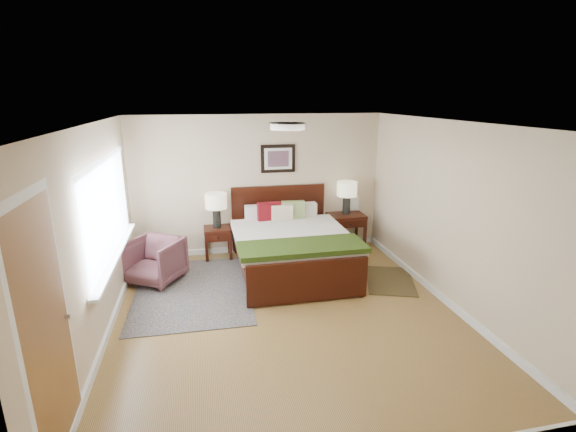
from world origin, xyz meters
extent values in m
plane|color=olive|center=(0.00, 0.00, 0.00)|extent=(5.00, 5.00, 0.00)
cube|color=#C8B191|center=(0.00, 2.50, 1.25)|extent=(4.50, 0.04, 2.50)
cube|color=#C8B191|center=(0.00, -2.50, 1.25)|extent=(4.50, 0.04, 2.50)
cube|color=#C8B191|center=(-2.25, 0.00, 1.25)|extent=(0.04, 5.00, 2.50)
cube|color=#C8B191|center=(2.25, 0.00, 1.25)|extent=(0.04, 5.00, 2.50)
cube|color=white|center=(0.00, 0.00, 2.50)|extent=(4.50, 5.00, 0.02)
cube|color=silver|center=(-2.23, 0.70, 1.40)|extent=(0.02, 2.72, 1.32)
cube|color=silver|center=(-2.21, 0.70, 1.40)|extent=(0.01, 2.60, 1.20)
cube|color=silver|center=(-2.18, 0.70, 0.77)|extent=(0.10, 2.72, 0.04)
cube|color=silver|center=(-2.23, -1.75, 1.09)|extent=(0.01, 1.00, 2.18)
cube|color=brown|center=(-2.23, -1.75, 1.05)|extent=(0.01, 0.90, 2.10)
cylinder|color=#999999|center=(-2.20, -1.37, 1.00)|extent=(0.04, 0.04, 0.04)
cylinder|color=white|center=(0.00, 0.00, 2.46)|extent=(0.40, 0.40, 0.07)
cylinder|color=beige|center=(0.00, 0.00, 2.50)|extent=(0.44, 0.44, 0.01)
cube|color=black|center=(0.35, 2.46, 0.63)|extent=(1.73, 0.06, 1.21)
cube|color=black|center=(0.35, 0.28, 0.32)|extent=(1.73, 0.06, 0.60)
cube|color=black|center=(-0.47, 1.37, 0.35)|extent=(0.06, 2.16, 0.19)
cube|color=black|center=(1.17, 1.37, 0.35)|extent=(0.06, 2.16, 0.19)
cube|color=beige|center=(0.35, 1.37, 0.49)|extent=(1.63, 2.14, 0.24)
cube|color=beige|center=(0.35, 1.27, 0.65)|extent=(1.81, 1.91, 0.11)
cube|color=#293C11|center=(0.35, 0.64, 0.70)|extent=(1.85, 0.70, 0.08)
cube|color=beige|center=(-0.03, 2.22, 0.80)|extent=(0.54, 0.18, 0.28)
cube|color=beige|center=(0.73, 2.22, 0.80)|extent=(0.54, 0.18, 0.28)
cube|color=#5D0A11|center=(0.11, 2.10, 0.84)|extent=(0.42, 0.17, 0.35)
cube|color=#7D9354|center=(0.54, 2.10, 0.84)|extent=(0.42, 0.16, 0.35)
cube|color=beige|center=(0.33, 2.02, 0.82)|extent=(0.37, 0.13, 0.30)
cube|color=black|center=(0.35, 2.48, 1.72)|extent=(0.62, 0.03, 0.50)
cube|color=silver|center=(0.35, 2.46, 1.72)|extent=(0.50, 0.01, 0.38)
cube|color=#A52D23|center=(0.35, 2.44, 1.72)|extent=(0.38, 0.01, 0.28)
cube|color=black|center=(-0.79, 2.27, 0.54)|extent=(0.47, 0.43, 0.05)
cube|color=black|center=(-1.00, 2.09, 0.26)|extent=(0.05, 0.05, 0.52)
cube|color=black|center=(-0.58, 2.09, 0.26)|extent=(0.05, 0.05, 0.52)
cube|color=black|center=(-1.00, 2.45, 0.26)|extent=(0.05, 0.05, 0.52)
cube|color=black|center=(-0.58, 2.45, 0.26)|extent=(0.05, 0.05, 0.52)
cube|color=black|center=(-0.79, 2.07, 0.44)|extent=(0.41, 0.03, 0.14)
cube|color=black|center=(1.60, 2.27, 0.64)|extent=(0.67, 0.50, 0.05)
cube|color=black|center=(1.30, 2.05, 0.31)|extent=(0.05, 0.05, 0.62)
cube|color=black|center=(1.91, 2.05, 0.31)|extent=(0.05, 0.05, 0.62)
cube|color=black|center=(1.30, 2.49, 0.31)|extent=(0.05, 0.05, 0.62)
cube|color=black|center=(1.91, 2.49, 0.31)|extent=(0.05, 0.05, 0.62)
cube|color=black|center=(1.60, 2.03, 0.54)|extent=(0.61, 0.03, 0.14)
cube|color=black|center=(1.60, 2.27, 0.14)|extent=(0.61, 0.44, 0.03)
cube|color=black|center=(1.60, 2.27, 0.17)|extent=(0.25, 0.31, 0.03)
cube|color=black|center=(1.60, 2.27, 0.20)|extent=(0.25, 0.31, 0.03)
cube|color=black|center=(1.60, 2.27, 0.24)|extent=(0.25, 0.31, 0.03)
cylinder|color=black|center=(-0.79, 2.27, 0.73)|extent=(0.14, 0.14, 0.32)
cylinder|color=black|center=(-0.79, 2.27, 0.91)|extent=(0.02, 0.02, 0.06)
cylinder|color=beige|center=(-0.79, 2.27, 1.05)|extent=(0.37, 0.37, 0.26)
cylinder|color=black|center=(1.60, 2.27, 0.83)|extent=(0.14, 0.14, 0.32)
cylinder|color=black|center=(1.60, 2.27, 1.01)|extent=(0.02, 0.02, 0.06)
cylinder|color=beige|center=(1.60, 2.27, 1.15)|extent=(0.37, 0.37, 0.26)
imported|color=brown|center=(-1.80, 1.45, 0.35)|extent=(1.02, 1.03, 0.69)
cube|color=#0B113B|center=(-1.24, 1.00, 0.01)|extent=(1.71, 2.38, 0.01)
cube|color=black|center=(1.80, 0.71, 0.01)|extent=(1.03, 1.25, 0.01)
camera|label=1|loc=(-1.03, -4.85, 2.81)|focal=26.00mm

